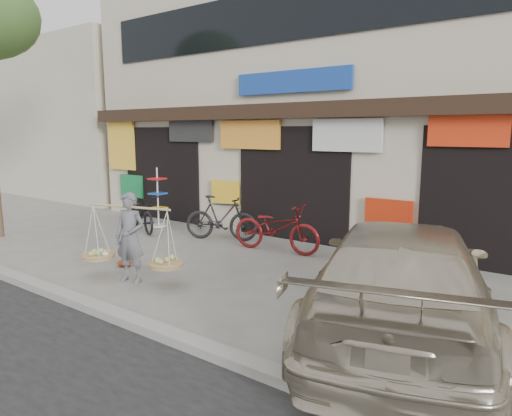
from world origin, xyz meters
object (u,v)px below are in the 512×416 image
Objects in this scene: bike_2 at (276,228)px; suv at (401,279)px; street_vendor at (130,241)px; display_rack at (158,203)px; bike_1 at (221,218)px; bike_0 at (142,213)px.

suv is at bearing -131.63° from bike_2.
street_vendor is 4.73m from display_rack.
suv is (3.54, -2.46, 0.20)m from bike_2.
street_vendor is at bearing -7.36° from suv.
bike_1 is 1.66m from bike_2.
bike_1 is at bearing -42.53° from suv.
bike_0 is 0.70m from display_rack.
street_vendor reaches higher than suv.
display_rack reaches higher than bike_2.
bike_2 is (0.92, 3.15, -0.18)m from street_vendor.
bike_1 is at bearing -5.02° from display_rack.
bike_2 is 4.13m from display_rack.
bike_2 is 0.37× the size of suv.
bike_1 is at bearing 88.49° from street_vendor.
suv is at bearing -138.59° from bike_1.
bike_2 is at bearing -50.95° from suv.
suv reaches higher than bike_0.
street_vendor is 3.36m from bike_1.
bike_0 is 0.34× the size of suv.
suv is (4.46, 0.69, 0.02)m from street_vendor.
bike_2 is at bearing 59.47° from street_vendor.
display_rack is (-0.11, 0.67, 0.17)m from bike_0.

